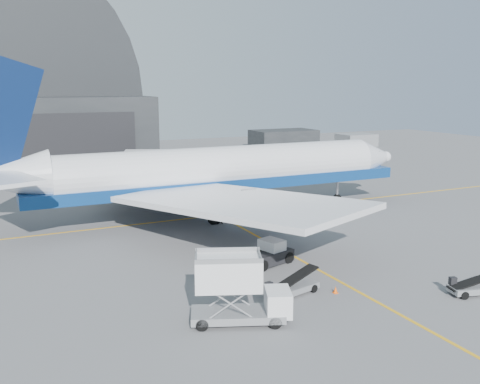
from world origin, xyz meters
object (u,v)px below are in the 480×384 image
airliner (207,172)px  catering_truck (237,290)px  belt_loader_a (291,288)px  pushback_tug (267,255)px  belt_loader_b (478,287)px

airliner → catering_truck: airliner is taller
catering_truck → belt_loader_a: (5.07, 2.28, -1.53)m
pushback_tug → belt_loader_a: (-1.63, -6.39, -0.21)m
airliner → belt_loader_a: (-3.07, -22.52, -4.31)m
airliner → catering_truck: size_ratio=7.87×
catering_truck → belt_loader_b: bearing=11.5°
belt_loader_b → pushback_tug: bearing=144.1°
airliner → belt_loader_b: size_ratio=11.30×
belt_loader_b → belt_loader_a: bearing=169.3°
airliner → belt_loader_a: 23.13m
pushback_tug → belt_loader_b: size_ratio=1.05×
airliner → belt_loader_b: bearing=-73.3°
catering_truck → belt_loader_b: 16.80m
belt_loader_a → pushback_tug: bearing=61.6°
belt_loader_a → airliner: bearing=68.1°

